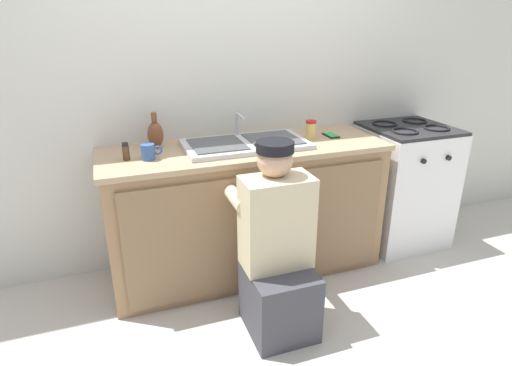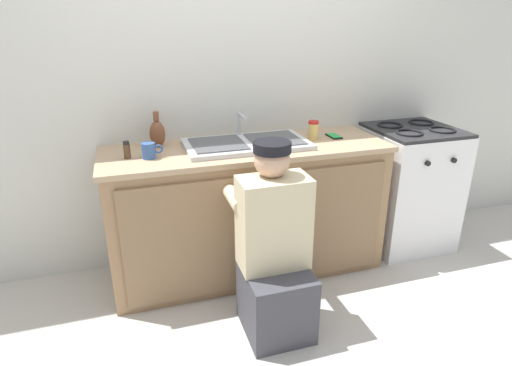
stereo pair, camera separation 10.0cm
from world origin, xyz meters
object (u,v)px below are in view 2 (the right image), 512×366
object	(u,v)px
stove_range	(407,187)
vase_decorative	(157,133)
cell_phone	(334,136)
sink_double_basin	(247,143)
condiment_jar	(313,130)
spice_bottle_pepper	(127,150)
plumber_person	(274,257)
coffee_mug	(149,151)

from	to	relation	value
stove_range	vase_decorative	world-z (taller)	vase_decorative
stove_range	cell_phone	size ratio (longest dim) A/B	6.77
sink_double_basin	condiment_jar	distance (m)	0.48
spice_bottle_pepper	vase_decorative	bearing A→B (deg)	44.02
condiment_jar	vase_decorative	bearing A→B (deg)	172.22
stove_range	spice_bottle_pepper	size ratio (longest dim) A/B	9.02
plumber_person	cell_phone	xyz separation A→B (m)	(0.68, 0.68, 0.46)
sink_double_basin	plumber_person	distance (m)	0.80
vase_decorative	condiment_jar	xyz separation A→B (m)	(1.03, -0.14, -0.03)
cell_phone	vase_decorative	world-z (taller)	vase_decorative
coffee_mug	sink_double_basin	bearing A→B (deg)	6.06
sink_double_basin	spice_bottle_pepper	bearing A→B (deg)	-177.93
stove_range	cell_phone	world-z (taller)	stove_range
vase_decorative	coffee_mug	bearing A→B (deg)	-107.50
coffee_mug	vase_decorative	xyz separation A→B (m)	(0.07, 0.23, 0.04)
sink_double_basin	vase_decorative	xyz separation A→B (m)	(-0.55, 0.16, 0.07)
coffee_mug	vase_decorative	bearing A→B (deg)	72.50
plumber_person	cell_phone	bearing A→B (deg)	45.13
cell_phone	spice_bottle_pepper	size ratio (longest dim) A/B	1.33
plumber_person	spice_bottle_pepper	size ratio (longest dim) A/B	10.52
cell_phone	vase_decorative	bearing A→B (deg)	173.91
vase_decorative	spice_bottle_pepper	bearing A→B (deg)	-135.98
vase_decorative	spice_bottle_pepper	xyz separation A→B (m)	(-0.20, -0.19, -0.04)
plumber_person	vase_decorative	size ratio (longest dim) A/B	4.80
vase_decorative	cell_phone	bearing A→B (deg)	-6.09
coffee_mug	vase_decorative	distance (m)	0.25
plumber_person	vase_decorative	xyz separation A→B (m)	(-0.52, 0.81, 0.54)
sink_double_basin	cell_phone	xyz separation A→B (m)	(0.65, 0.04, -0.01)
sink_double_basin	plumber_person	size ratio (longest dim) A/B	0.72
vase_decorative	condiment_jar	world-z (taller)	vase_decorative
coffee_mug	plumber_person	bearing A→B (deg)	-44.54
stove_range	coffee_mug	distance (m)	1.98
plumber_person	condiment_jar	size ratio (longest dim) A/B	8.63
stove_range	spice_bottle_pepper	distance (m)	2.10
coffee_mug	spice_bottle_pepper	distance (m)	0.13
sink_double_basin	cell_phone	distance (m)	0.65
plumber_person	cell_phone	distance (m)	1.07
cell_phone	sink_double_basin	bearing A→B (deg)	-176.71
stove_range	condiment_jar	world-z (taller)	condiment_jar
spice_bottle_pepper	sink_double_basin	bearing A→B (deg)	2.07
stove_range	cell_phone	distance (m)	0.78
coffee_mug	spice_bottle_pepper	size ratio (longest dim) A/B	1.20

